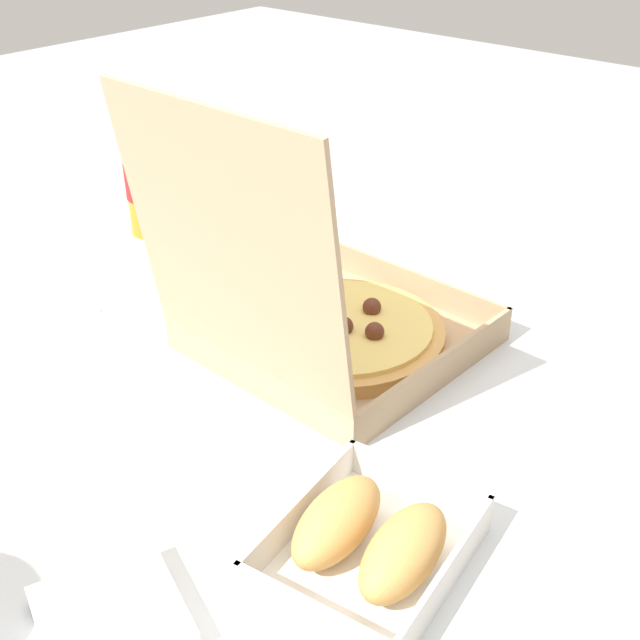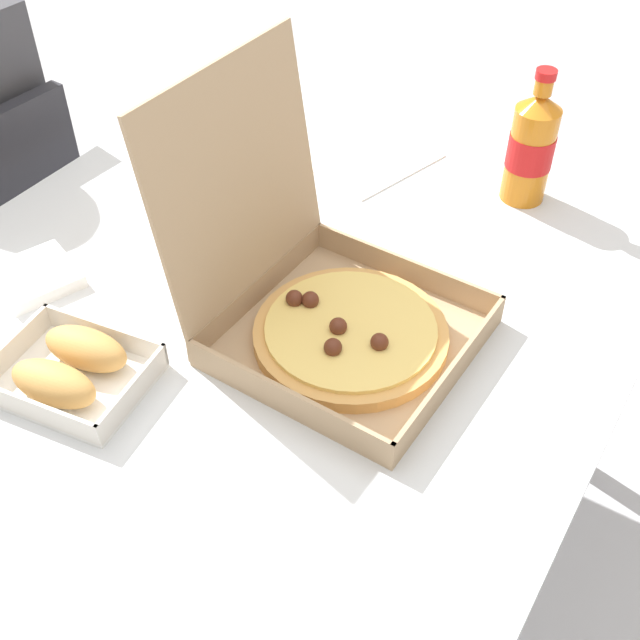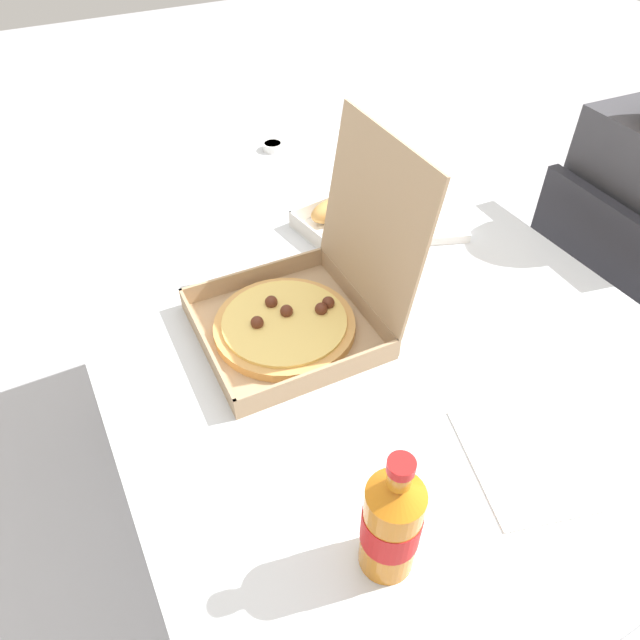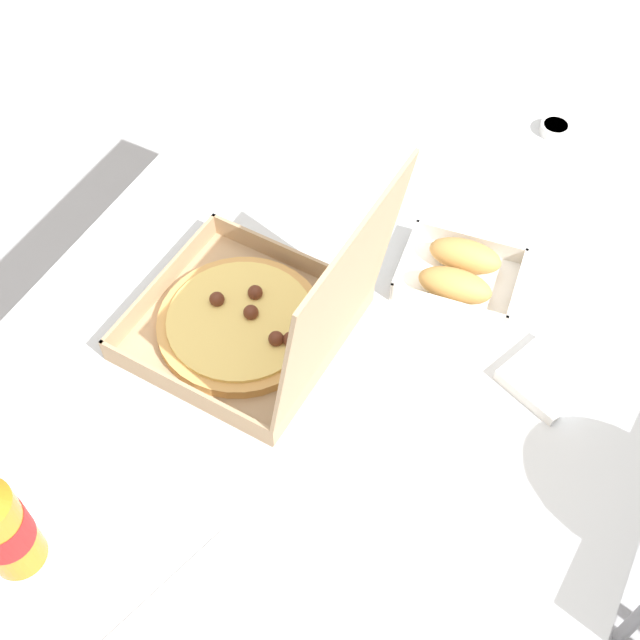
% 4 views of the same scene
% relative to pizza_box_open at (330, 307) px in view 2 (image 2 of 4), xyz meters
% --- Properties ---
extents(ground_plane, '(10.00, 10.00, 0.00)m').
position_rel_pizza_box_open_xyz_m(ground_plane, '(-0.04, 0.12, -0.79)').
color(ground_plane, '#B2B2B7').
extents(dining_table, '(1.40, 0.99, 0.75)m').
position_rel_pizza_box_open_xyz_m(dining_table, '(-0.04, 0.12, -0.12)').
color(dining_table, silver).
rests_on(dining_table, ground_plane).
extents(pizza_box_open, '(0.31, 0.36, 0.35)m').
position_rel_pizza_box_open_xyz_m(pizza_box_open, '(0.00, 0.00, 0.00)').
color(pizza_box_open, tan).
rests_on(pizza_box_open, dining_table).
extents(bread_side_box, '(0.18, 0.21, 0.06)m').
position_rel_pizza_box_open_xyz_m(bread_side_box, '(-0.25, 0.23, -0.02)').
color(bread_side_box, white).
rests_on(bread_side_box, dining_table).
extents(cola_bottle, '(0.07, 0.07, 0.22)m').
position_rel_pizza_box_open_xyz_m(cola_bottle, '(0.45, -0.10, 0.05)').
color(cola_bottle, orange).
rests_on(cola_bottle, dining_table).
extents(paper_menu, '(0.24, 0.20, 0.00)m').
position_rel_pizza_box_open_xyz_m(paper_menu, '(0.41, 0.16, -0.05)').
color(paper_menu, white).
rests_on(paper_menu, dining_table).
extents(napkin_pile, '(0.14, 0.14, 0.02)m').
position_rel_pizza_box_open_xyz_m(napkin_pile, '(-0.14, 0.42, -0.04)').
color(napkin_pile, white).
rests_on(napkin_pile, dining_table).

